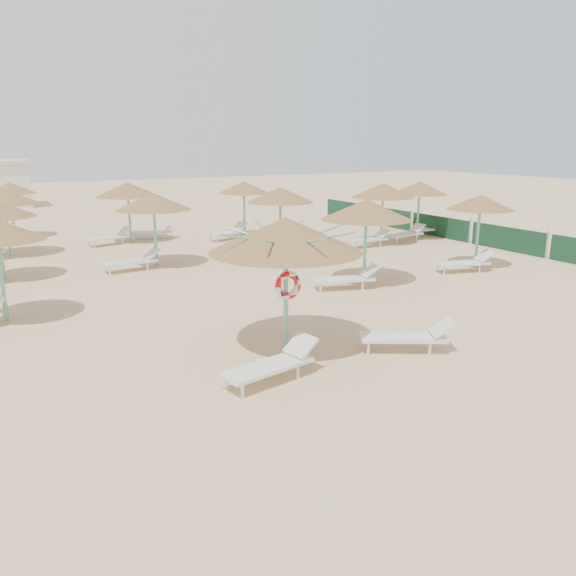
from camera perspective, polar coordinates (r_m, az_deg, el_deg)
ground at (r=12.31m, az=0.04°, el=-6.75°), size 120.00×120.00×0.00m
main_palapa at (r=11.94m, az=-0.23°, el=5.38°), size 3.29×3.29×2.95m
lounger_main_a at (r=10.91m, az=-1.49°, el=-7.68°), size 2.10×1.00×0.73m
lounger_main_b at (r=12.67m, az=12.24°, el=-4.78°), size 2.04×1.53×0.73m
palapa_field at (r=22.73m, az=-6.95°, el=9.03°), size 22.35×17.99×2.72m
windbreak_fence at (r=28.26m, az=15.23°, el=6.01°), size 0.08×19.84×1.10m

